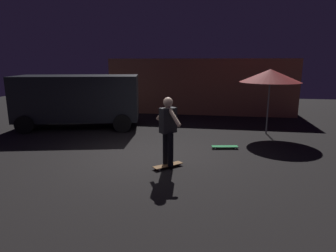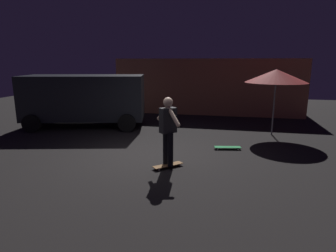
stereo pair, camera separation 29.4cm
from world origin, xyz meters
TOP-DOWN VIEW (x-y plane):
  - ground_plane at (0.00, 0.00)m, footprint 28.00×28.00m
  - low_building at (1.00, 8.42)m, footprint 9.08×3.77m
  - parked_van at (-3.52, 3.14)m, footprint 4.92×3.12m
  - patio_umbrella at (3.64, 3.27)m, footprint 2.10×2.10m
  - skateboard_ridden at (0.70, -0.72)m, footprint 0.71×0.68m
  - skateboard_spare at (2.12, 1.14)m, footprint 0.80×0.34m
  - skater at (0.70, -0.72)m, footprint 0.74×0.78m

SIDE VIEW (x-z plane):
  - ground_plane at x=0.00m, z-range 0.00..0.00m
  - skateboard_ridden at x=0.70m, z-range 0.02..0.09m
  - skateboard_spare at x=2.12m, z-range 0.02..0.09m
  - skater at x=0.70m, z-range 0.20..1.87m
  - parked_van at x=-3.52m, z-range 0.15..2.18m
  - low_building at x=1.00m, z-range 0.00..2.69m
  - patio_umbrella at x=3.64m, z-range 0.92..3.22m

